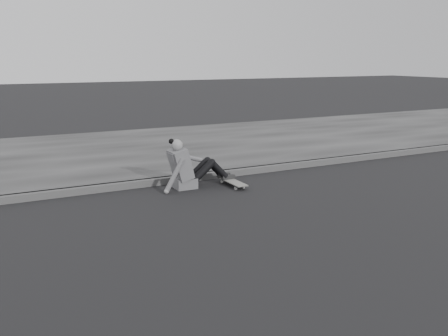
# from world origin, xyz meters

# --- Properties ---
(ground) EXTENTS (80.00, 80.00, 0.00)m
(ground) POSITION_xyz_m (0.00, 0.00, 0.00)
(ground) COLOR black
(ground) RESTS_ON ground
(curb) EXTENTS (24.00, 0.16, 0.12)m
(curb) POSITION_xyz_m (0.00, 2.58, 0.06)
(curb) COLOR #454545
(curb) RESTS_ON ground
(sidewalk) EXTENTS (24.00, 6.00, 0.12)m
(sidewalk) POSITION_xyz_m (0.00, 5.60, 0.06)
(sidewalk) COLOR #343434
(sidewalk) RESTS_ON ground
(skateboard) EXTENTS (0.20, 0.78, 0.09)m
(skateboard) POSITION_xyz_m (-2.70, 1.91, 0.07)
(skateboard) COLOR #AAAAA4
(skateboard) RESTS_ON ground
(seated_woman) EXTENTS (1.38, 0.46, 0.88)m
(seated_woman) POSITION_xyz_m (-3.43, 2.15, 0.36)
(seated_woman) COLOR #59595B
(seated_woman) RESTS_ON ground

